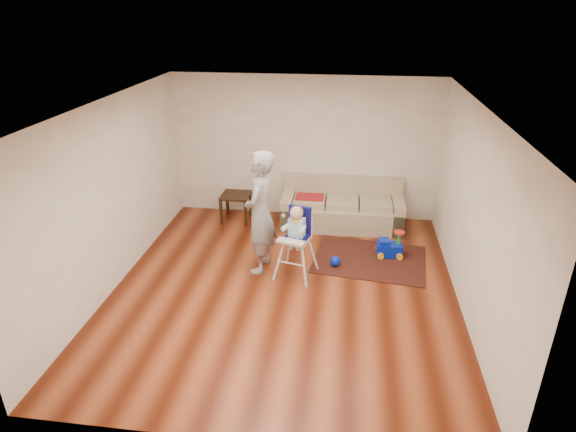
# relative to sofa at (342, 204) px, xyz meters

# --- Properties ---
(ground) EXTENTS (5.50, 5.50, 0.00)m
(ground) POSITION_rel_sofa_xyz_m (-0.76, -2.30, -0.43)
(ground) COLOR #4B1708
(ground) RESTS_ON ground
(room_envelope) EXTENTS (5.04, 5.52, 2.72)m
(room_envelope) POSITION_rel_sofa_xyz_m (-0.76, -1.77, 1.44)
(room_envelope) COLOR beige
(room_envelope) RESTS_ON ground
(sofa) EXTENTS (2.24, 0.94, 0.86)m
(sofa) POSITION_rel_sofa_xyz_m (0.00, 0.00, 0.00)
(sofa) COLOR tan
(sofa) RESTS_ON ground
(side_table) EXTENTS (0.53, 0.53, 0.53)m
(side_table) POSITION_rel_sofa_xyz_m (-2.02, -0.02, -0.17)
(side_table) COLOR black
(side_table) RESTS_ON ground
(area_rug) EXTENTS (1.93, 1.54, 0.01)m
(area_rug) POSITION_rel_sofa_xyz_m (0.51, -1.26, -0.42)
(area_rug) COLOR black
(area_rug) RESTS_ON ground
(ride_on_toy) EXTENTS (0.43, 0.32, 0.45)m
(ride_on_toy) POSITION_rel_sofa_xyz_m (0.83, -1.10, -0.19)
(ride_on_toy) COLOR #081FC0
(ride_on_toy) RESTS_ON area_rug
(toy_ball) EXTENTS (0.17, 0.17, 0.17)m
(toy_ball) POSITION_rel_sofa_xyz_m (-0.05, -1.56, -0.33)
(toy_ball) COLOR #081FC0
(toy_ball) RESTS_ON area_rug
(high_chair) EXTENTS (0.65, 0.65, 1.16)m
(high_chair) POSITION_rel_sofa_xyz_m (-0.64, -1.89, 0.13)
(high_chair) COLOR silver
(high_chair) RESTS_ON ground
(adult) EXTENTS (0.53, 0.75, 1.94)m
(adult) POSITION_rel_sofa_xyz_m (-1.21, -1.77, 0.54)
(adult) COLOR gray
(adult) RESTS_ON ground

